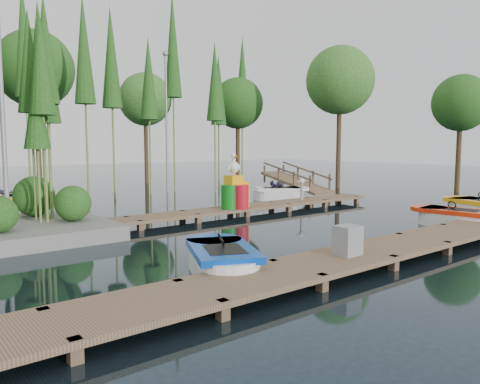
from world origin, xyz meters
TOP-DOWN VIEW (x-y plane):
  - ground_plane at (0.00, 0.00)m, footprint 90.00×90.00m
  - near_dock at (0.00, -4.50)m, footprint 18.00×1.50m
  - far_dock at (1.00, 2.50)m, footprint 15.00×1.20m
  - tree_screen at (-2.04, 10.60)m, footprint 34.42×18.53m
  - lamp_island at (-5.50, 2.50)m, footprint 0.30×0.30m
  - lamp_rear at (4.00, 11.00)m, footprint 0.30×0.30m
  - ramp at (9.00, 6.50)m, footprint 1.50×3.94m
  - boat_blue at (-2.87, -3.17)m, footprint 2.14×2.85m
  - boat_red at (5.91, -3.37)m, footprint 1.50×2.68m
  - boat_yellow_far at (-4.26, 8.82)m, footprint 2.85×2.29m
  - boat_white_far at (6.41, 5.05)m, footprint 2.84×2.36m
  - utility_cabinet at (-0.69, -4.50)m, footprint 0.49×0.42m
  - yellow_barrel at (2.14, 2.50)m, footprint 0.60×0.60m
  - drum_cluster at (1.75, 2.35)m, footprint 1.10×1.01m
  - seagull_post at (5.24, 2.50)m, footprint 0.54×0.29m

SIDE VIEW (x-z plane):
  - ground_plane at x=0.00m, z-range 0.00..0.00m
  - far_dock at x=1.00m, z-range -0.02..0.48m
  - near_dock at x=0.00m, z-range -0.02..0.48m
  - boat_red at x=5.91m, z-range -0.18..0.68m
  - boat_blue at x=-2.87m, z-range -0.18..0.69m
  - boat_yellow_far at x=-4.26m, z-range -0.38..0.93m
  - boat_white_far at x=6.41m, z-range -0.34..0.89m
  - ramp at x=9.00m, z-range -0.16..1.33m
  - utility_cabinet at x=-0.69m, z-range 0.30..0.90m
  - yellow_barrel at x=2.14m, z-range 0.30..1.20m
  - drum_cluster at x=1.75m, z-range -0.09..1.81m
  - seagull_post at x=5.24m, z-range 0.45..1.32m
  - lamp_island at x=-5.50m, z-range 0.64..7.89m
  - lamp_rear at x=4.00m, z-range 0.64..7.89m
  - tree_screen at x=-2.04m, z-range 0.96..11.27m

